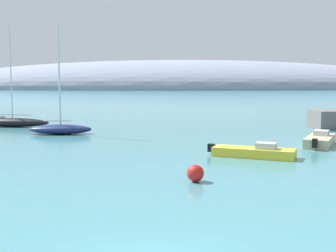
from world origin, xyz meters
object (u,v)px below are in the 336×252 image
(mooring_buoy_red, at_px, (195,173))
(sailboat_black_near_shore, at_px, (13,122))
(motorboat_sand_outer, at_px, (320,140))
(sailboat_navy_mid_mooring, at_px, (61,128))
(motorboat_yellow_foreground, at_px, (254,152))

(mooring_buoy_red, bearing_deg, sailboat_black_near_shore, 123.34)
(mooring_buoy_red, bearing_deg, motorboat_sand_outer, 48.23)
(sailboat_navy_mid_mooring, height_order, motorboat_yellow_foreground, sailboat_navy_mid_mooring)
(sailboat_black_near_shore, xyz_separation_m, mooring_buoy_red, (17.43, -26.50, -0.11))
(sailboat_black_near_shore, distance_m, mooring_buoy_red, 31.72)
(mooring_buoy_red, bearing_deg, motorboat_yellow_foreground, 57.29)
(motorboat_yellow_foreground, bearing_deg, motorboat_sand_outer, 62.50)
(sailboat_black_near_shore, bearing_deg, sailboat_navy_mid_mooring, 143.18)
(motorboat_yellow_foreground, bearing_deg, mooring_buoy_red, -98.92)
(sailboat_navy_mid_mooring, bearing_deg, mooring_buoy_red, -60.42)
(motorboat_yellow_foreground, bearing_deg, sailboat_navy_mid_mooring, 164.11)
(sailboat_black_near_shore, relative_size, motorboat_yellow_foreground, 1.85)
(mooring_buoy_red, bearing_deg, sailboat_navy_mid_mooring, 118.77)
(motorboat_sand_outer, bearing_deg, sailboat_navy_mid_mooring, 97.57)
(sailboat_black_near_shore, height_order, mooring_buoy_red, sailboat_black_near_shore)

